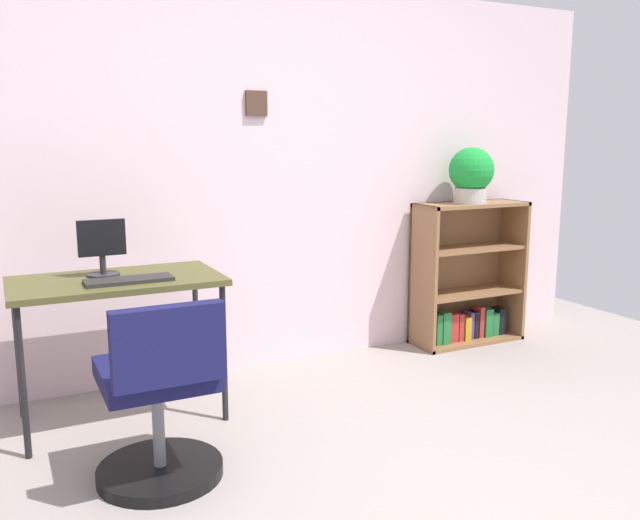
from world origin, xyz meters
TOP-DOWN VIEW (x-y plane):
  - wall_back at (0.00, 2.15)m, footprint 5.20×0.12m
  - desk at (-0.79, 1.65)m, footprint 0.99×0.57m
  - monitor at (-0.83, 1.73)m, footprint 0.23×0.16m
  - keyboard at (-0.75, 1.54)m, footprint 0.40×0.15m
  - office_chair at (-0.76, 0.93)m, footprint 0.52×0.55m
  - bookshelf_low at (1.58, 1.96)m, footprint 0.78×0.30m
  - potted_plant_on_shelf at (1.56, 1.90)m, footprint 0.30×0.30m

SIDE VIEW (x-z plane):
  - office_chair at x=-0.76m, z-range -0.05..0.74m
  - bookshelf_low at x=1.58m, z-range -0.07..0.90m
  - desk at x=-0.79m, z-range 0.30..1.02m
  - keyboard at x=-0.75m, z-range 0.72..0.74m
  - monitor at x=-0.83m, z-range 0.73..1.01m
  - wall_back at x=0.00m, z-range 0.00..2.30m
  - potted_plant_on_shelf at x=1.56m, z-range 0.98..1.35m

